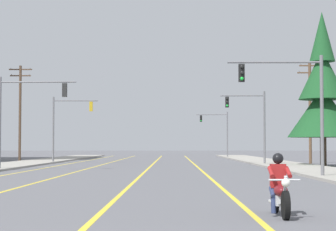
% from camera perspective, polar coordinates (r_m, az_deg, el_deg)
% --- Properties ---
extents(lane_stripe_center, '(0.16, 100.00, 0.01)m').
position_cam_1_polar(lane_stripe_center, '(53.54, -1.45, -4.38)').
color(lane_stripe_center, yellow).
rests_on(lane_stripe_center, ground).
extents(lane_stripe_left, '(0.16, 100.00, 0.01)m').
position_cam_1_polar(lane_stripe_left, '(53.85, -6.00, -4.35)').
color(lane_stripe_left, yellow).
rests_on(lane_stripe_left, ground).
extents(lane_stripe_right, '(0.16, 100.00, 0.01)m').
position_cam_1_polar(lane_stripe_right, '(53.55, 2.44, -4.38)').
color(lane_stripe_right, yellow).
rests_on(lane_stripe_right, ground).
extents(lane_stripe_far_left, '(0.16, 100.00, 0.01)m').
position_cam_1_polar(lane_stripe_far_left, '(54.32, -9.45, -4.32)').
color(lane_stripe_far_left, yellow).
rests_on(lane_stripe_far_left, ground).
extents(sidewalk_kerb_right, '(4.40, 110.00, 0.14)m').
position_cam_1_polar(sidewalk_kerb_right, '(49.35, 11.01, -4.40)').
color(sidewalk_kerb_right, '#9E998E').
rests_on(sidewalk_kerb_right, ground).
extents(motorcycle_with_rider, '(0.70, 2.19, 1.46)m').
position_cam_1_polar(motorcycle_with_rider, '(15.50, 9.70, -6.48)').
color(motorcycle_with_rider, black).
rests_on(motorcycle_with_rider, ground).
extents(traffic_signal_near_right, '(4.84, 0.37, 6.20)m').
position_cam_1_polar(traffic_signal_near_right, '(33.58, 10.97, 1.62)').
color(traffic_signal_near_right, slate).
rests_on(traffic_signal_near_right, ground).
extents(traffic_signal_near_left, '(5.18, 0.39, 6.20)m').
position_cam_1_polar(traffic_signal_near_left, '(44.35, -12.60, 0.64)').
color(traffic_signal_near_left, slate).
rests_on(traffic_signal_near_left, ground).
extents(traffic_signal_mid_right, '(3.77, 0.37, 6.20)m').
position_cam_1_polar(traffic_signal_mid_right, '(55.51, 7.33, -0.14)').
color(traffic_signal_mid_right, slate).
rests_on(traffic_signal_mid_right, ground).
extents(traffic_signal_mid_left, '(4.24, 0.42, 6.20)m').
position_cam_1_polar(traffic_signal_mid_left, '(62.02, -8.89, -0.36)').
color(traffic_signal_mid_left, slate).
rests_on(traffic_signal_mid_left, ground).
extents(traffic_signal_far_right, '(4.28, 0.43, 6.20)m').
position_cam_1_polar(traffic_signal_far_right, '(89.11, 4.42, -1.07)').
color(traffic_signal_far_right, slate).
rests_on(traffic_signal_far_right, ground).
extents(utility_pole_right_far, '(2.24, 0.26, 9.32)m').
position_cam_1_polar(utility_pole_right_far, '(60.78, 12.28, 0.61)').
color(utility_pole_right_far, brown).
rests_on(utility_pole_right_far, ground).
extents(utility_pole_left_far, '(2.38, 0.26, 9.90)m').
position_cam_1_polar(utility_pole_left_far, '(69.05, -12.77, 0.51)').
color(utility_pole_left_far, '#4C3828').
rests_on(utility_pole_left_far, ground).
extents(conifer_tree_right_verge_far, '(5.60, 5.60, 12.32)m').
position_cam_1_polar(conifer_tree_right_verge_far, '(53.28, 13.33, 1.76)').
color(conifer_tree_right_verge_far, '#423023').
rests_on(conifer_tree_right_verge_far, ground).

